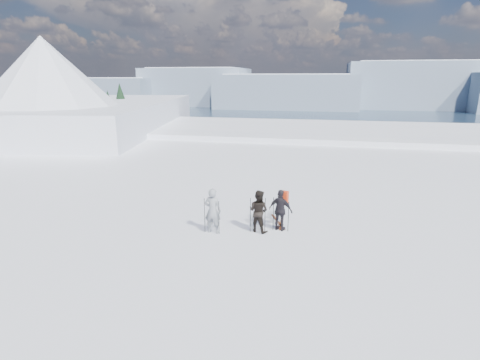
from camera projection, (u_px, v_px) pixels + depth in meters
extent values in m
plane|color=white|center=(309.00, 200.00, 73.05)|extent=(220.00, 208.01, 71.62)
cube|color=white|center=(305.00, 190.00, 41.85)|extent=(180.00, 16.00, 14.00)
plane|color=#203349|center=(319.00, 124.00, 293.08)|extent=(820.00, 820.00, 0.00)
cube|color=slate|center=(102.00, 92.00, 486.71)|extent=(150.00, 80.00, 34.00)
cube|color=white|center=(101.00, 81.00, 482.98)|extent=(127.50, 70.00, 8.00)
cube|color=slate|center=(197.00, 87.00, 489.02)|extent=(130.00, 80.00, 46.00)
cube|color=white|center=(196.00, 71.00, 483.69)|extent=(110.50, 70.00, 8.00)
cube|color=slate|center=(287.00, 92.00, 437.46)|extent=(160.00, 80.00, 38.00)
cube|color=white|center=(287.00, 77.00, 433.20)|extent=(136.00, 70.00, 8.00)
cube|color=slate|center=(409.00, 85.00, 435.45)|extent=(140.00, 80.00, 52.00)
cube|color=white|center=(412.00, 65.00, 429.31)|extent=(119.00, 70.00, 8.00)
cube|color=white|center=(71.00, 169.00, 45.25)|extent=(29.19, 35.68, 16.00)
cone|color=white|center=(46.00, 85.00, 36.32)|extent=(18.00, 18.00, 9.00)
cone|color=white|center=(51.00, 115.00, 48.43)|extent=(16.00, 16.00, 8.00)
cube|color=#2D2B28|center=(148.00, 185.00, 52.64)|extent=(21.55, 17.87, 14.25)
cone|color=black|center=(160.00, 150.00, 46.46)|extent=(5.60, 5.60, 10.00)
cone|color=black|center=(115.00, 159.00, 43.63)|extent=(5.04, 5.04, 9.00)
cone|color=black|center=(123.00, 134.00, 49.16)|extent=(7.28, 7.28, 13.00)
cone|color=black|center=(105.00, 145.00, 46.80)|extent=(6.16, 6.16, 11.00)
cone|color=black|center=(163.00, 145.00, 49.49)|extent=(5.60, 5.60, 10.00)
cone|color=black|center=(111.00, 135.00, 51.78)|extent=(6.72, 6.72, 12.00)
cone|color=black|center=(138.00, 148.00, 44.84)|extent=(6.16, 6.16, 11.00)
imported|color=gray|center=(213.00, 211.00, 14.08)|extent=(0.67, 0.47, 1.75)
imported|color=black|center=(258.00, 211.00, 14.22)|extent=(0.96, 0.86, 1.65)
imported|color=black|center=(281.00, 210.00, 14.32)|extent=(1.03, 0.66, 1.63)
cube|color=red|center=(284.00, 182.00, 14.24)|extent=(0.39, 0.29, 0.53)
cylinder|color=black|center=(205.00, 215.00, 14.18)|extent=(0.02, 0.02, 1.36)
cylinder|color=black|center=(219.00, 218.00, 13.99)|extent=(0.02, 0.02, 1.31)
cylinder|color=black|center=(250.00, 215.00, 14.21)|extent=(0.02, 0.02, 1.36)
cylinder|color=black|center=(265.00, 215.00, 14.17)|extent=(0.02, 0.02, 1.37)
cylinder|color=black|center=(273.00, 214.00, 14.35)|extent=(0.02, 0.02, 1.34)
cylinder|color=black|center=(288.00, 217.00, 14.27)|extent=(0.02, 0.02, 1.20)
cube|color=black|center=(278.00, 222.00, 15.33)|extent=(0.76, 1.59, 0.03)
cube|color=black|center=(281.00, 222.00, 15.30)|extent=(0.17, 1.70, 0.03)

